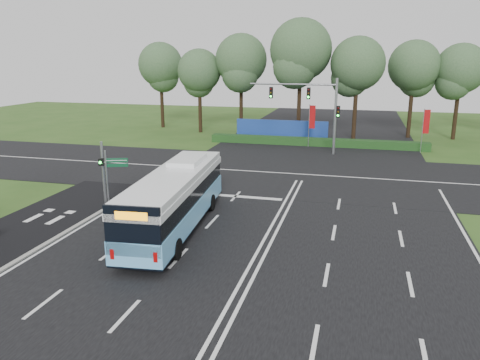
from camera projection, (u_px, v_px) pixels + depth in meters
The scene contains 14 objects.
ground at pixel (271, 228), 24.95m from camera, with size 120.00×120.00×0.00m, color #2D511B.
road_main at pixel (271, 227), 24.94m from camera, with size 20.00×120.00×0.04m, color black.
road_cross at pixel (300, 174), 36.18m from camera, with size 120.00×14.00×0.05m, color black.
bike_path at pixel (32, 226), 25.15m from camera, with size 5.00×18.00×0.06m, color black.
kerb_strip at pixel (72, 229), 24.57m from camera, with size 0.25×18.00×0.12m, color gray.
city_bus at pixel (175, 199), 24.26m from camera, with size 3.45×11.83×3.35m.
pedestrian_signal at pixel (103, 170), 28.45m from camera, with size 0.37×0.44×3.91m.
street_sign at pixel (112, 171), 27.98m from camera, with size 1.29×0.52×3.47m.
banner_flag_mid at pixel (311, 119), 46.56m from camera, with size 0.63×0.13×4.29m.
banner_flag_right at pixel (425, 124), 43.70m from camera, with size 0.61×0.19×4.19m.
traffic_light_gantry at pixel (316, 104), 42.91m from camera, with size 8.41×0.28×7.00m.
hedge at pixel (316, 142), 47.79m from camera, with size 22.00×1.20×0.80m, color #183D16.
blue_hoarding at pixel (282, 130), 50.92m from camera, with size 10.00×0.30×2.20m, color navy.
eucalyptus_row at pixel (362, 61), 50.73m from camera, with size 53.36×9.85×12.96m.
Camera 1 is at (4.26, -23.15, 8.82)m, focal length 35.00 mm.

